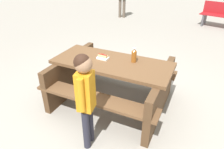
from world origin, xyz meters
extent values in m
plane|color=gray|center=(0.00, 0.00, 0.00)|extent=(30.00, 30.00, 0.00)
cube|color=brown|center=(0.00, 0.00, 0.72)|extent=(1.94, 1.25, 0.05)
cube|color=brown|center=(-0.16, 0.54, 0.43)|extent=(1.80, 0.79, 0.04)
cube|color=brown|center=(0.16, -0.54, 0.43)|extent=(1.80, 0.79, 0.04)
cube|color=#4D3520|center=(0.75, 0.23, 0.35)|extent=(0.50, 1.37, 0.70)
cube|color=#4D3520|center=(-0.75, -0.23, 0.35)|extent=(0.50, 1.37, 0.70)
cylinder|color=brown|center=(-0.25, -0.21, 0.83)|extent=(0.08, 0.08, 0.17)
cone|color=brown|center=(-0.25, -0.21, 0.94)|extent=(0.07, 0.07, 0.04)
cylinder|color=silver|center=(-0.25, -0.21, 0.97)|extent=(0.04, 0.04, 0.02)
cube|color=white|center=(0.17, 0.02, 0.77)|extent=(0.20, 0.15, 0.03)
cube|color=#D8B272|center=(0.17, 0.02, 0.80)|extent=(0.16, 0.09, 0.04)
cylinder|color=maroon|center=(0.17, 0.02, 0.82)|extent=(0.14, 0.06, 0.03)
ellipsoid|color=maroon|center=(0.17, 0.02, 0.83)|extent=(0.07, 0.04, 0.01)
cylinder|color=#262633|center=(-0.35, 0.80, 0.28)|extent=(0.09, 0.09, 0.57)
cylinder|color=#262633|center=(-0.41, 0.91, 0.28)|extent=(0.09, 0.09, 0.57)
cube|color=orange|center=(-0.38, 0.86, 0.80)|extent=(0.24, 0.25, 0.48)
cylinder|color=orange|center=(-0.32, 0.75, 0.83)|extent=(0.07, 0.07, 0.41)
cylinder|color=orange|center=(-0.43, 0.96, 0.83)|extent=(0.07, 0.07, 0.41)
sphere|color=#997051|center=(-0.38, 0.86, 1.14)|extent=(0.19, 0.19, 0.19)
sphere|color=#331E14|center=(-0.36, 0.86, 1.16)|extent=(0.18, 0.18, 0.18)
cube|color=maroon|center=(0.07, -5.85, 0.43)|extent=(1.51, 0.45, 0.04)
cube|color=#4C4C51|center=(0.67, -5.83, 0.21)|extent=(0.07, 0.36, 0.41)
cylinder|color=brown|center=(3.80, -4.70, 0.38)|extent=(0.12, 0.12, 0.76)
cylinder|color=brown|center=(3.66, -4.79, 0.38)|extent=(0.12, 0.12, 0.76)
camera|label=1|loc=(-1.86, 2.05, 2.06)|focal=32.39mm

